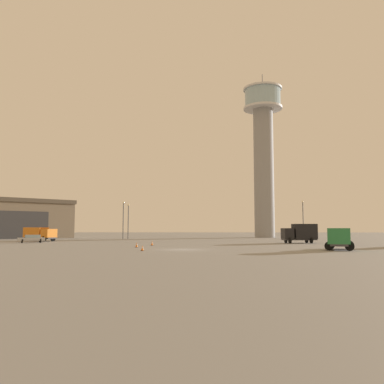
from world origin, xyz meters
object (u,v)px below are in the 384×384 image
Objects in this scene: light_post_west at (128,218)px; traffic_cone_near_left at (142,248)px; car_silver at (32,238)px; light_post_centre at (123,217)px; traffic_cone_mid_apron at (137,245)px; truck_flatbed_green at (339,239)px; traffic_cone_near_right at (152,243)px; light_post_east at (303,216)px; truck_box_orange at (39,233)px; control_tower at (263,145)px; truck_box_black at (300,233)px.

light_post_west is 52.38m from traffic_cone_near_left.
car_silver is at bearing -112.41° from light_post_west.
light_post_centre reaches higher than traffic_cone_mid_apron.
car_silver is 7.27× the size of traffic_cone_mid_apron.
traffic_cone_near_left is 8.15m from traffic_cone_mid_apron.
traffic_cone_mid_apron is (-2.12, 7.87, 0.04)m from traffic_cone_near_left.
light_post_west is at bearing 66.85° from light_post_centre.
truck_flatbed_green is 59.49m from light_post_west.
traffic_cone_near_right is (-23.02, 11.35, -0.88)m from truck_flatbed_green.
light_post_east is 15.78× the size of traffic_cone_near_left.
traffic_cone_near_right is at bearing -9.42° from truck_box_orange.
truck_box_orange is at bearing -103.68° from truck_flatbed_green.
control_tower is at bearing 23.75° from light_post_west.
traffic_cone_mid_apron is at bearing 114.74° from car_silver.
truck_box_black reaches higher than traffic_cone_near_right.
truck_box_orange is at bearing -18.16° from truck_box_black.
light_post_west is 2.04m from light_post_centre.
traffic_cone_near_left is at bearing -85.98° from traffic_cone_near_right.
traffic_cone_near_right is 5.87m from traffic_cone_mid_apron.
traffic_cone_near_left is at bearing -108.39° from control_tower.
truck_box_black is 25.57m from traffic_cone_near_right.
traffic_cone_near_left is 0.88× the size of traffic_cone_mid_apron.
truck_box_black is 43.42m from light_post_centre.
truck_box_orange is at bearing -127.15° from light_post_centre.
traffic_cone_near_left is (-22.06, -2.27, -0.93)m from truck_flatbed_green.
control_tower is 25.74m from light_post_east.
traffic_cone_near_right reaches higher than traffic_cone_mid_apron.
truck_flatbed_green is 50.28m from car_silver.
truck_flatbed_green is 21.74m from truck_box_black.
light_post_east is at bearing 3.09° from light_post_centre.
light_post_west is at bearing -140.72° from car_silver.
truck_flatbed_green is at bearing 126.29° from car_silver.
light_post_centre is (12.59, 16.62, 3.68)m from truck_box_orange.
traffic_cone_mid_apron is (10.95, -40.98, -4.88)m from light_post_centre.
car_silver reaches higher than traffic_cone_near_left.
traffic_cone_mid_apron is at bearing 105.11° from traffic_cone_near_left.
light_post_west is at bearing -46.08° from truck_box_black.
truck_box_black reaches higher than truck_flatbed_green.
light_post_centre is at bearing -43.48° from truck_box_black.
truck_box_orange is 0.82× the size of light_post_east.
truck_box_black is (0.30, 21.73, 0.53)m from truck_flatbed_green.
traffic_cone_near_left is at bearing -75.02° from light_post_centre.
light_post_west is at bearing 103.61° from traffic_cone_near_left.
traffic_cone_mid_apron is at bearing -76.67° from light_post_west.
control_tower is at bearing -97.73° from truck_box_black.
control_tower is 5.51× the size of light_post_west.
traffic_cone_mid_apron is (-31.05, -43.25, -4.99)m from light_post_east.
truck_box_orange is at bearing -125.92° from light_post_west.
light_post_centre is at bearing 104.98° from traffic_cone_near_left.
control_tower is 6.20× the size of truck_box_orange.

